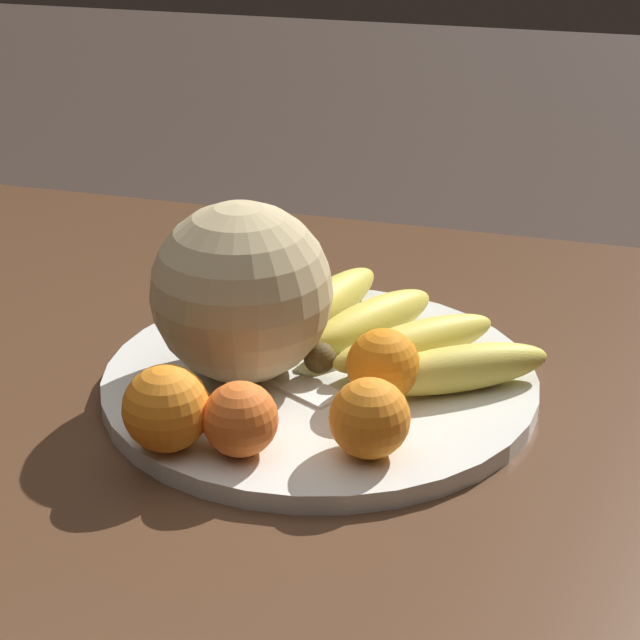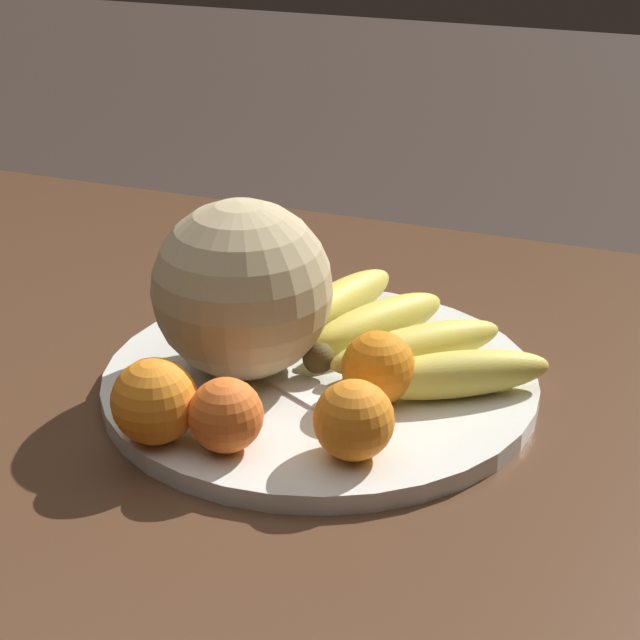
% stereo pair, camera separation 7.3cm
% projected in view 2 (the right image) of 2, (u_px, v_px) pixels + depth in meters
% --- Properties ---
extents(kitchen_table, '(1.30, 0.94, 0.70)m').
position_uv_depth(kitchen_table, '(274.00, 498.00, 0.94)').
color(kitchen_table, '#4C301E').
rests_on(kitchen_table, ground_plane).
extents(fruit_bowl, '(0.37, 0.37, 0.02)m').
position_uv_depth(fruit_bowl, '(320.00, 380.00, 0.92)').
color(fruit_bowl, silver).
rests_on(fruit_bowl, kitchen_table).
extents(melon, '(0.15, 0.15, 0.15)m').
position_uv_depth(melon, '(242.00, 289.00, 0.89)').
color(melon, tan).
rests_on(melon, fruit_bowl).
extents(banana_bunch, '(0.26, 0.25, 0.04)m').
position_uv_depth(banana_bunch, '(393.00, 336.00, 0.94)').
color(banana_bunch, '#473819').
rests_on(banana_bunch, fruit_bowl).
extents(orange_front_left, '(0.06, 0.06, 0.06)m').
position_uv_depth(orange_front_left, '(354.00, 420.00, 0.78)').
color(orange_front_left, orange).
rests_on(orange_front_left, fruit_bowl).
extents(orange_front_right, '(0.06, 0.06, 0.06)m').
position_uv_depth(orange_front_right, '(226.00, 415.00, 0.79)').
color(orange_front_right, orange).
rests_on(orange_front_right, fruit_bowl).
extents(orange_mid_center, '(0.06, 0.06, 0.06)m').
position_uv_depth(orange_mid_center, '(378.00, 368.00, 0.86)').
color(orange_mid_center, orange).
rests_on(orange_mid_center, fruit_bowl).
extents(orange_back_left, '(0.07, 0.07, 0.07)m').
position_uv_depth(orange_back_left, '(155.00, 401.00, 0.80)').
color(orange_back_left, orange).
rests_on(orange_back_left, fruit_bowl).
extents(produce_tag, '(0.08, 0.06, 0.00)m').
position_uv_depth(produce_tag, '(298.00, 385.00, 0.89)').
color(produce_tag, white).
rests_on(produce_tag, fruit_bowl).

